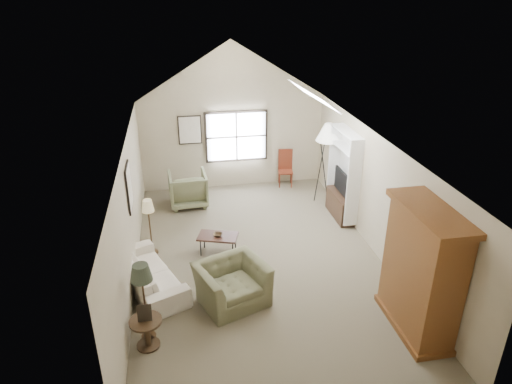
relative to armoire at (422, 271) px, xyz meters
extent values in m
cube|color=#69604B|center=(-2.18, 2.40, -1.10)|extent=(5.00, 8.00, 0.01)
cube|color=tan|center=(-2.18, 6.40, 0.15)|extent=(5.00, 0.01, 2.50)
cube|color=tan|center=(-2.18, -1.60, 0.15)|extent=(5.00, 0.01, 2.50)
cube|color=tan|center=(-4.68, 2.40, 0.15)|extent=(0.01, 8.00, 2.50)
cube|color=tan|center=(0.32, 2.40, 0.15)|extent=(0.01, 8.00, 2.50)
cube|color=black|center=(-2.08, 6.36, 0.35)|extent=(1.72, 0.08, 1.42)
cube|color=black|center=(-4.65, 2.70, 0.65)|extent=(0.68, 0.04, 0.88)
cube|color=black|center=(-3.33, 6.37, 0.60)|extent=(0.62, 0.04, 0.78)
cube|color=brown|center=(0.00, 0.00, 0.00)|extent=(0.60, 1.50, 2.20)
cube|color=white|center=(0.16, 4.00, 0.05)|extent=(0.32, 1.30, 2.10)
cube|color=#382316|center=(0.14, 4.00, -0.80)|extent=(0.34, 1.18, 0.60)
cube|color=black|center=(0.14, 4.00, -0.18)|extent=(0.05, 0.90, 0.55)
imported|color=beige|center=(-4.38, 1.92, -0.80)|extent=(1.52, 2.20, 0.60)
imported|color=#71714F|center=(-2.91, 1.19, -0.72)|extent=(1.46, 1.37, 0.76)
imported|color=#6F704E|center=(-3.50, 5.34, -0.66)|extent=(0.99, 1.02, 0.88)
cube|color=#361D16|center=(-2.99, 2.86, -0.89)|extent=(0.93, 0.70, 0.42)
imported|color=#3A2917|center=(-2.99, 2.86, -0.65)|extent=(0.25, 0.25, 0.05)
cylinder|color=#3A2B18|center=(-4.38, 0.32, -0.84)|extent=(0.67, 0.67, 0.51)
cube|color=maroon|center=(-0.73, 6.10, -0.58)|extent=(0.46, 0.46, 1.03)
camera|label=1|loc=(-3.69, -5.50, 4.19)|focal=32.00mm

